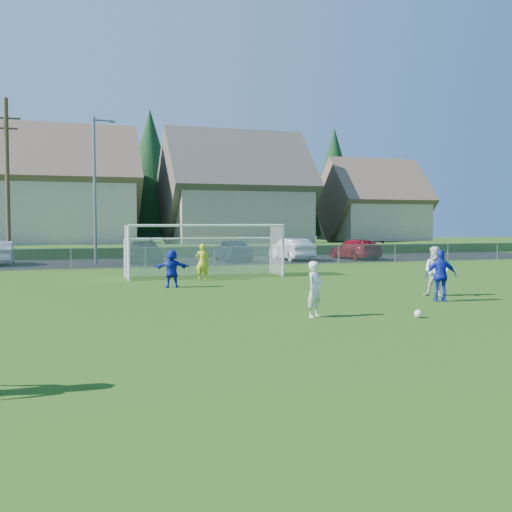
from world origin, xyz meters
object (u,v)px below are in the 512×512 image
object	(u,v)px
player_blue_b	(172,268)
car_e	(232,250)
soccer_ball	(418,314)
player_white_a	(315,289)
car_f	(292,249)
player_white_b	(436,271)
player_blue_a	(441,276)
soccer_goal	(204,242)
goalkeeper	(202,262)
car_d	(143,252)
car_g	(355,249)

from	to	relation	value
player_blue_b	car_e	distance (m)	16.22
soccer_ball	player_blue_b	world-z (taller)	player_blue_b
player_white_a	car_f	distance (m)	24.96
player_white_b	player_blue_a	world-z (taller)	player_white_b
player_blue_b	soccer_ball	bearing A→B (deg)	123.02
player_white_a	soccer_goal	xyz separation A→B (m)	(-0.04, 13.08, 0.87)
player_white_b	goalkeeper	size ratio (longest dim) A/B	1.07
goalkeeper	player_blue_a	bearing A→B (deg)	138.10
soccer_ball	player_white_b	distance (m)	5.16
goalkeeper	car_d	xyz separation A→B (m)	(-1.03, 12.31, -0.09)
player_white_b	player_blue_b	world-z (taller)	player_white_b
player_blue_a	goalkeeper	distance (m)	11.08
soccer_ball	car_g	xyz separation A→B (m)	(10.70, 24.32, 0.59)
car_g	soccer_goal	world-z (taller)	soccer_goal
soccer_ball	car_f	xyz separation A→B (m)	(5.93, 24.44, 0.64)
player_blue_b	car_g	size ratio (longest dim) A/B	0.32
car_g	goalkeeper	bearing A→B (deg)	36.64
player_blue_b	soccer_goal	xyz separation A→B (m)	(2.33, 4.42, 0.87)
goalkeeper	soccer_goal	size ratio (longest dim) A/B	0.22
player_white_a	goalkeeper	xyz separation A→B (m)	(-0.55, 11.20, 0.06)
player_blue_a	goalkeeper	world-z (taller)	player_blue_a
car_e	car_f	distance (m)	4.25
player_white_b	car_g	bearing A→B (deg)	117.05
goalkeeper	player_white_b	bearing A→B (deg)	144.49
player_white_b	car_g	size ratio (longest dim) A/B	0.36
soccer_ball	player_white_a	distance (m)	2.86
player_white_a	player_white_b	xyz separation A→B (m)	(5.86, 2.94, 0.11)
goalkeeper	player_blue_b	bearing A→B (deg)	70.98
car_f	soccer_goal	size ratio (longest dim) A/B	0.61
player_blue_a	car_e	xyz separation A→B (m)	(-0.94, 21.70, -0.09)
player_white_a	soccer_goal	world-z (taller)	soccer_goal
soccer_ball	player_blue_a	size ratio (longest dim) A/B	0.13
player_white_a	car_g	xyz separation A→B (m)	(13.30, 23.33, -0.06)
car_e	car_d	bearing A→B (deg)	-2.72
player_white_a	soccer_goal	size ratio (longest dim) A/B	0.20
goalkeeper	soccer_ball	bearing A→B (deg)	121.17
player_white_b	car_g	xyz separation A→B (m)	(7.44, 20.39, -0.17)
car_d	car_e	xyz separation A→B (m)	(5.86, -0.07, 0.03)
player_blue_a	car_d	xyz separation A→B (m)	(-6.81, 21.77, -0.11)
player_blue_b	soccer_goal	size ratio (longest dim) A/B	0.20
car_d	car_g	bearing A→B (deg)	-178.61
car_f	soccer_ball	bearing A→B (deg)	73.33
goalkeeper	car_e	world-z (taller)	goalkeeper
player_white_b	car_f	xyz separation A→B (m)	(2.67, 20.51, -0.12)
soccer_ball	soccer_goal	distance (m)	14.39
goalkeeper	car_g	bearing A→B (deg)	-122.12
player_white_b	car_e	size ratio (longest dim) A/B	0.39
player_white_b	car_d	xyz separation A→B (m)	(-7.44, 20.57, -0.14)
player_blue_a	car_e	bearing A→B (deg)	-63.88
player_blue_b	car_e	xyz separation A→B (m)	(6.66, 14.78, -0.00)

